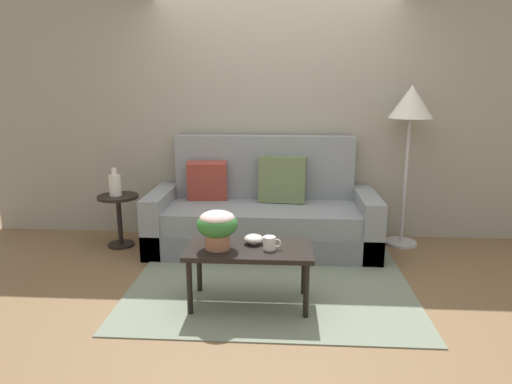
# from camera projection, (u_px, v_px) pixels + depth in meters

# --- Properties ---
(ground_plane) EXTENTS (14.00, 14.00, 0.00)m
(ground_plane) POSITION_uv_depth(u_px,v_px,m) (271.00, 276.00, 3.99)
(ground_plane) COLOR brown
(wall_back) EXTENTS (6.40, 0.12, 2.87)m
(wall_back) POSITION_uv_depth(u_px,v_px,m) (276.00, 105.00, 4.86)
(wall_back) COLOR gray
(wall_back) RESTS_ON ground
(area_rug) EXTENTS (2.32, 1.98, 0.01)m
(area_rug) POSITION_uv_depth(u_px,v_px,m) (271.00, 280.00, 3.91)
(area_rug) COLOR gray
(area_rug) RESTS_ON ground
(couch) EXTENTS (2.28, 0.89, 1.13)m
(couch) POSITION_uv_depth(u_px,v_px,m) (262.00, 215.00, 4.66)
(couch) COLOR slate
(couch) RESTS_ON ground
(coffee_table) EXTENTS (0.94, 0.48, 0.46)m
(coffee_table) POSITION_uv_depth(u_px,v_px,m) (249.00, 254.00, 3.40)
(coffee_table) COLOR black
(coffee_table) RESTS_ON ground
(side_table) EXTENTS (0.41, 0.41, 0.54)m
(side_table) POSITION_uv_depth(u_px,v_px,m) (119.00, 211.00, 4.67)
(side_table) COLOR black
(side_table) RESTS_ON ground
(floor_lamp) EXTENTS (0.43, 0.43, 1.65)m
(floor_lamp) POSITION_uv_depth(u_px,v_px,m) (411.00, 111.00, 4.49)
(floor_lamp) COLOR #B2B2B7
(floor_lamp) RESTS_ON ground
(potted_plant) EXTENTS (0.30, 0.30, 0.29)m
(potted_plant) POSITION_uv_depth(u_px,v_px,m) (217.00, 225.00, 3.33)
(potted_plant) COLOR #A36B4C
(potted_plant) RESTS_ON coffee_table
(coffee_mug) EXTENTS (0.14, 0.09, 0.10)m
(coffee_mug) POSITION_uv_depth(u_px,v_px,m) (269.00, 243.00, 3.34)
(coffee_mug) COLOR white
(coffee_mug) RESTS_ON coffee_table
(snack_bowl) EXTENTS (0.15, 0.15, 0.07)m
(snack_bowl) POSITION_uv_depth(u_px,v_px,m) (254.00, 239.00, 3.46)
(snack_bowl) COLOR silver
(snack_bowl) RESTS_ON coffee_table
(table_vase) EXTENTS (0.12, 0.12, 0.29)m
(table_vase) POSITION_uv_depth(u_px,v_px,m) (115.00, 184.00, 4.60)
(table_vase) COLOR silver
(table_vase) RESTS_ON side_table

